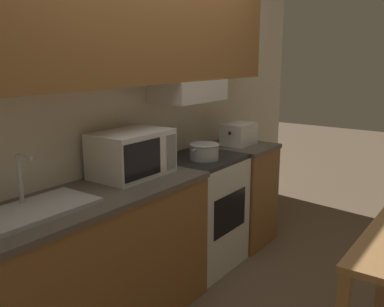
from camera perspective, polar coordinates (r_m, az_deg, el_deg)
name	(u,v)px	position (r m, az deg, el deg)	size (l,w,h in m)	color
ground_plane	(132,279)	(3.44, -8.04, -16.23)	(16.00, 16.00, 0.00)	brown
wall_back	(133,78)	(2.98, -7.89, 9.97)	(5.12, 0.38, 2.55)	silver
lower_counter_main	(96,265)	(2.69, -12.73, -14.33)	(1.57, 0.59, 0.90)	#936033
lower_counter_right_stub	(238,193)	(3.92, 6.12, -5.24)	(0.52, 0.59, 0.90)	#936033
stove_range	(200,211)	(3.46, 1.12, -7.72)	(0.64, 0.56, 0.90)	white
cooking_pot	(204,151)	(3.24, 1.63, 0.35)	(0.31, 0.23, 0.12)	#B7BABF
microwave	(132,154)	(2.81, -8.00, 0.00)	(0.52, 0.35, 0.30)	white
toaster	(239,134)	(3.80, 6.28, 2.65)	(0.32, 0.22, 0.19)	white
sink_basin	(37,208)	(2.31, -20.02, -6.86)	(0.60, 0.33, 0.29)	#B7BABF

